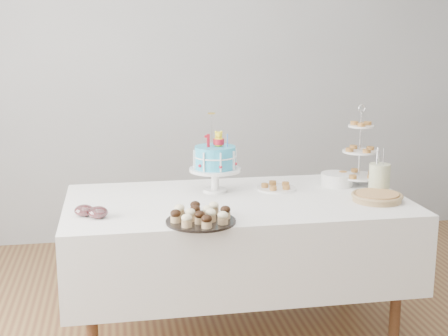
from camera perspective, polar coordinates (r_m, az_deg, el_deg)
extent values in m
cube|color=#929597|center=(5.10, -2.57, 8.46)|extent=(5.00, 0.04, 2.70)
cube|color=white|center=(3.60, 1.19, -6.31)|extent=(1.92, 1.02, 0.45)
cylinder|color=brown|center=(3.28, -12.05, -12.53)|extent=(0.06, 0.06, 0.67)
cylinder|color=brown|center=(3.60, 15.51, -10.38)|extent=(0.06, 0.06, 0.67)
cylinder|color=brown|center=(3.96, -11.75, -8.04)|extent=(0.06, 0.06, 0.67)
cylinder|color=brown|center=(4.23, 11.19, -6.67)|extent=(0.06, 0.06, 0.67)
cylinder|color=#32B1DC|center=(3.65, -0.82, 0.99)|extent=(0.24, 0.24, 0.13)
torus|color=white|center=(3.65, -0.82, 1.09)|extent=(0.25, 0.25, 0.01)
cube|color=red|center=(3.61, -1.45, 2.52)|extent=(0.02, 0.02, 0.08)
cylinder|color=#3579E2|center=(3.61, 0.31, 2.55)|extent=(0.01, 0.01, 0.08)
cylinder|color=silver|center=(3.65, -1.12, 3.50)|extent=(0.00, 0.00, 0.18)
cylinder|color=yellow|center=(3.63, -1.13, 5.02)|extent=(0.05, 0.05, 0.01)
cylinder|color=black|center=(3.11, -2.13, -4.89)|extent=(0.35, 0.35, 0.01)
ellipsoid|color=black|center=(3.09, -3.40, -4.05)|extent=(0.05, 0.05, 0.04)
ellipsoid|color=#FFEFC5|center=(3.11, -0.89, -3.93)|extent=(0.05, 0.05, 0.04)
cylinder|color=tan|center=(3.59, 13.81, -2.69)|extent=(0.27, 0.27, 0.03)
cylinder|color=#A57740|center=(3.59, 13.82, -2.38)|extent=(0.24, 0.24, 0.02)
torus|color=tan|center=(3.59, 13.82, -2.44)|extent=(0.29, 0.29, 0.02)
cylinder|color=silver|center=(3.90, 12.33, 1.76)|extent=(0.01, 0.01, 0.46)
cylinder|color=white|center=(3.93, 12.21, -0.74)|extent=(0.26, 0.26, 0.01)
cylinder|color=white|center=(3.90, 12.31, 1.49)|extent=(0.21, 0.21, 0.01)
cylinder|color=white|center=(3.87, 12.42, 3.76)|extent=(0.16, 0.16, 0.01)
torus|color=silver|center=(3.86, 12.50, 5.35)|extent=(0.05, 0.01, 0.05)
cylinder|color=white|center=(3.90, 10.28, -1.03)|extent=(0.20, 0.20, 0.08)
cylinder|color=white|center=(3.76, 4.82, -1.87)|extent=(0.24, 0.24, 0.01)
ellipsoid|color=silver|center=(3.24, -11.45, -4.00)|extent=(0.10, 0.10, 0.06)
cylinder|color=#63080C|center=(3.24, -11.45, -4.08)|extent=(0.07, 0.07, 0.03)
ellipsoid|color=silver|center=(3.29, -12.67, -3.81)|extent=(0.10, 0.10, 0.06)
cylinder|color=#63080C|center=(3.29, -12.67, -3.89)|extent=(0.07, 0.07, 0.03)
cylinder|color=white|center=(3.74, 14.02, -0.97)|extent=(0.12, 0.12, 0.18)
cylinder|color=white|center=(3.77, 14.83, -0.67)|extent=(0.01, 0.01, 0.09)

